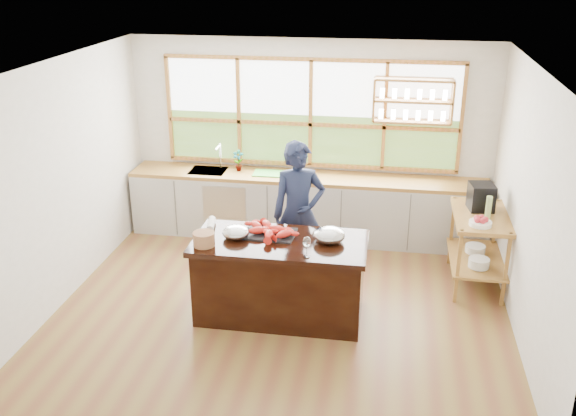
% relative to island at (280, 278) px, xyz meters
% --- Properties ---
extents(ground_plane, '(5.00, 5.00, 0.00)m').
position_rel_island_xyz_m(ground_plane, '(0.00, 0.20, -0.45)').
color(ground_plane, brown).
extents(room_shell, '(5.02, 4.52, 2.71)m').
position_rel_island_xyz_m(room_shell, '(0.02, 0.71, 1.30)').
color(room_shell, beige).
rests_on(room_shell, ground_plane).
extents(back_counter, '(4.90, 0.63, 0.90)m').
position_rel_island_xyz_m(back_counter, '(-0.02, 2.14, 0.00)').
color(back_counter, '#B0ACA6').
rests_on(back_counter, ground_plane).
extents(right_shelf_unit, '(0.62, 1.10, 0.90)m').
position_rel_island_xyz_m(right_shelf_unit, '(2.19, 1.09, 0.15)').
color(right_shelf_unit, '#A2742D').
rests_on(right_shelf_unit, ground_plane).
extents(island, '(1.85, 0.90, 0.90)m').
position_rel_island_xyz_m(island, '(0.00, 0.00, 0.00)').
color(island, black).
rests_on(island, ground_plane).
extents(cook, '(0.74, 0.61, 1.74)m').
position_rel_island_xyz_m(cook, '(0.07, 0.86, 0.42)').
color(cook, '#171E38').
rests_on(cook, ground_plane).
extents(potted_plant, '(0.16, 0.11, 0.30)m').
position_rel_island_xyz_m(potted_plant, '(-0.98, 2.20, 0.59)').
color(potted_plant, slate).
rests_on(potted_plant, back_counter).
extents(cutting_board, '(0.40, 0.30, 0.01)m').
position_rel_island_xyz_m(cutting_board, '(-0.54, 2.14, 0.45)').
color(cutting_board, green).
rests_on(cutting_board, back_counter).
extents(espresso_machine, '(0.31, 0.33, 0.31)m').
position_rel_island_xyz_m(espresso_machine, '(2.19, 1.26, 0.60)').
color(espresso_machine, black).
rests_on(espresso_machine, right_shelf_unit).
extents(wine_bottle, '(0.08, 0.08, 0.28)m').
position_rel_island_xyz_m(wine_bottle, '(2.24, 0.97, 0.58)').
color(wine_bottle, '#95B460').
rests_on(wine_bottle, right_shelf_unit).
extents(fruit_bowl, '(0.25, 0.25, 0.11)m').
position_rel_island_xyz_m(fruit_bowl, '(2.14, 0.76, 0.49)').
color(fruit_bowl, white).
rests_on(fruit_bowl, right_shelf_unit).
extents(slate_board, '(0.57, 0.43, 0.02)m').
position_rel_island_xyz_m(slate_board, '(-0.14, 0.14, 0.45)').
color(slate_board, black).
rests_on(slate_board, island).
extents(lobster_pile, '(0.55, 0.48, 0.08)m').
position_rel_island_xyz_m(lobster_pile, '(-0.15, 0.13, 0.50)').
color(lobster_pile, red).
rests_on(lobster_pile, slate_board).
extents(mixing_bowl_left, '(0.29, 0.29, 0.14)m').
position_rel_island_xyz_m(mixing_bowl_left, '(-0.48, -0.00, 0.51)').
color(mixing_bowl_left, '#AEB1B4').
rests_on(mixing_bowl_left, island).
extents(mixing_bowl_right, '(0.34, 0.34, 0.16)m').
position_rel_island_xyz_m(mixing_bowl_right, '(0.51, 0.07, 0.52)').
color(mixing_bowl_right, '#AEB1B4').
rests_on(mixing_bowl_right, island).
extents(wine_glass, '(0.08, 0.08, 0.22)m').
position_rel_island_xyz_m(wine_glass, '(0.33, -0.34, 0.61)').
color(wine_glass, white).
rests_on(wine_glass, island).
extents(wicker_basket, '(0.23, 0.23, 0.15)m').
position_rel_island_xyz_m(wicker_basket, '(-0.76, -0.24, 0.52)').
color(wicker_basket, '#A16941').
rests_on(wicker_basket, island).
extents(parchment_roll, '(0.14, 0.31, 0.08)m').
position_rel_island_xyz_m(parchment_roll, '(-0.82, 0.22, 0.49)').
color(parchment_roll, silver).
rests_on(parchment_roll, island).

